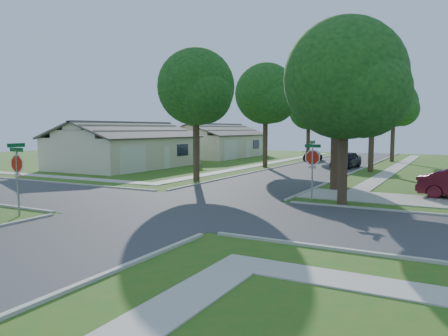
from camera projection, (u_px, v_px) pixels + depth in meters
ground at (180, 208)px, 19.72m from camera, size 100.00×100.00×0.00m
road_ns at (180, 208)px, 19.72m from camera, size 7.00×100.00×0.02m
sidewalk_ne at (396, 168)px, 39.65m from camera, size 1.20×40.00×0.04m
sidewalk_nw at (271, 163)px, 45.40m from camera, size 1.20×40.00×0.04m
driveway at (387, 198)px, 22.22m from camera, size 8.80×3.60×0.05m
stop_sign_sw at (17, 167)px, 17.63m from camera, size 1.05×0.80×2.98m
stop_sign_ne at (312, 160)px, 21.45m from camera, size 1.05×0.80×2.98m
tree_e_near at (337, 92)px, 24.87m from camera, size 4.97×4.80×8.28m
tree_e_mid at (374, 95)px, 35.34m from camera, size 5.59×5.40×9.21m
tree_e_far at (394, 106)px, 46.77m from camera, size 5.17×5.00×8.72m
tree_w_near at (197, 91)px, 29.26m from camera, size 5.38×5.20×8.97m
tree_w_mid at (266, 96)px, 39.75m from camera, size 5.80×5.60×9.56m
tree_w_far at (309, 112)px, 51.25m from camera, size 4.76×4.60×8.04m
tree_ne_corner at (346, 84)px, 19.91m from camera, size 5.80×5.60×8.66m
house_nw_near at (127, 151)px, 40.28m from camera, size 8.42×13.60×4.23m
house_nw_far at (217, 145)px, 55.19m from camera, size 8.42×13.60×4.23m
car_curb_east at (346, 160)px, 39.57m from camera, size 2.27×4.59×1.50m
car_curb_west at (313, 156)px, 48.35m from camera, size 2.05×4.17×1.17m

